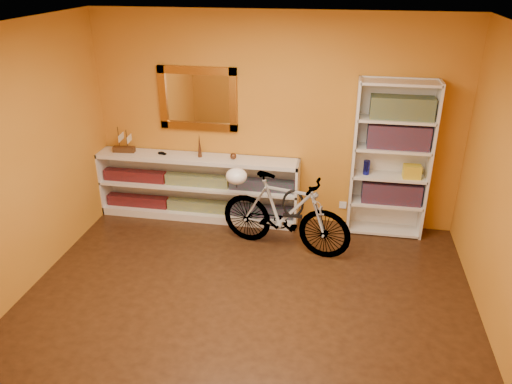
% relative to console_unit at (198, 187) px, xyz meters
% --- Properties ---
extents(floor, '(4.50, 4.00, 0.01)m').
position_rel_console_unit_xyz_m(floor, '(0.96, -1.81, -0.43)').
color(floor, black).
rests_on(floor, ground).
extents(ceiling, '(4.50, 4.00, 0.01)m').
position_rel_console_unit_xyz_m(ceiling, '(0.96, -1.81, 2.18)').
color(ceiling, silver).
rests_on(ceiling, ground).
extents(back_wall, '(4.50, 0.01, 2.60)m').
position_rel_console_unit_xyz_m(back_wall, '(0.96, 0.19, 0.88)').
color(back_wall, '#C0731C').
rests_on(back_wall, ground).
extents(left_wall, '(0.01, 4.00, 2.60)m').
position_rel_console_unit_xyz_m(left_wall, '(-1.29, -1.81, 0.88)').
color(left_wall, '#C0731C').
rests_on(left_wall, ground).
extents(gilt_mirror, '(0.98, 0.06, 0.78)m').
position_rel_console_unit_xyz_m(gilt_mirror, '(0.01, 0.15, 1.12)').
color(gilt_mirror, '#995F1B').
rests_on(gilt_mirror, back_wall).
extents(wall_socket, '(0.09, 0.02, 0.09)m').
position_rel_console_unit_xyz_m(wall_socket, '(1.86, 0.17, -0.17)').
color(wall_socket, silver).
rests_on(wall_socket, back_wall).
extents(console_unit, '(2.60, 0.35, 0.85)m').
position_rel_console_unit_xyz_m(console_unit, '(0.00, 0.00, 0.00)').
color(console_unit, silver).
rests_on(console_unit, floor).
extents(cd_row_lower, '(2.50, 0.13, 0.14)m').
position_rel_console_unit_xyz_m(cd_row_lower, '(-0.00, -0.02, -0.26)').
color(cd_row_lower, black).
rests_on(cd_row_lower, console_unit).
extents(cd_row_upper, '(2.50, 0.13, 0.14)m').
position_rel_console_unit_xyz_m(cd_row_upper, '(-0.00, -0.02, 0.11)').
color(cd_row_upper, navy).
rests_on(cd_row_upper, console_unit).
extents(model_ship, '(0.29, 0.13, 0.33)m').
position_rel_console_unit_xyz_m(model_ship, '(-0.96, 0.00, 0.59)').
color(model_ship, '#38200F').
rests_on(model_ship, console_unit).
extents(toy_car, '(0.00, 0.00, 0.00)m').
position_rel_console_unit_xyz_m(toy_car, '(-0.45, 0.00, 0.43)').
color(toy_car, black).
rests_on(toy_car, console_unit).
extents(bronze_ornament, '(0.05, 0.05, 0.30)m').
position_rel_console_unit_xyz_m(bronze_ornament, '(0.05, 0.00, 0.58)').
color(bronze_ornament, '#512F1B').
rests_on(bronze_ornament, console_unit).
extents(decorative_orb, '(0.08, 0.08, 0.08)m').
position_rel_console_unit_xyz_m(decorative_orb, '(0.48, 0.00, 0.46)').
color(decorative_orb, '#512F1B').
rests_on(decorative_orb, console_unit).
extents(bookcase, '(0.90, 0.30, 1.90)m').
position_rel_console_unit_xyz_m(bookcase, '(2.37, 0.03, 0.52)').
color(bookcase, silver).
rests_on(bookcase, floor).
extents(book_row_a, '(0.70, 0.22, 0.26)m').
position_rel_console_unit_xyz_m(book_row_a, '(2.42, 0.03, 0.12)').
color(book_row_a, maroon).
rests_on(book_row_a, bookcase).
extents(book_row_b, '(0.70, 0.22, 0.28)m').
position_rel_console_unit_xyz_m(book_row_b, '(2.42, 0.03, 0.83)').
color(book_row_b, maroon).
rests_on(book_row_b, bookcase).
extents(book_row_c, '(0.70, 0.22, 0.25)m').
position_rel_console_unit_xyz_m(book_row_c, '(2.42, 0.03, 1.16)').
color(book_row_c, navy).
rests_on(book_row_c, bookcase).
extents(travel_mug, '(0.08, 0.08, 0.17)m').
position_rel_console_unit_xyz_m(travel_mug, '(2.10, 0.01, 0.43)').
color(travel_mug, navy).
rests_on(travel_mug, bookcase).
extents(red_tin, '(0.20, 0.20, 0.20)m').
position_rel_console_unit_xyz_m(red_tin, '(2.17, 0.06, 1.14)').
color(red_tin, maroon).
rests_on(red_tin, bookcase).
extents(yellow_bag, '(0.21, 0.14, 0.16)m').
position_rel_console_unit_xyz_m(yellow_bag, '(2.62, -0.01, 0.42)').
color(yellow_bag, gold).
rests_on(yellow_bag, bookcase).
extents(bicycle, '(0.77, 1.64, 0.93)m').
position_rel_console_unit_xyz_m(bicycle, '(1.21, -0.60, 0.04)').
color(bicycle, silver).
rests_on(bicycle, floor).
extents(helmet, '(0.25, 0.24, 0.19)m').
position_rel_console_unit_xyz_m(helmet, '(0.61, -0.46, 0.40)').
color(helmet, white).
rests_on(helmet, bicycle).
extents(u_lock, '(0.25, 0.03, 0.25)m').
position_rel_console_unit_xyz_m(u_lock, '(1.30, -0.62, 0.18)').
color(u_lock, black).
rests_on(u_lock, bicycle).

